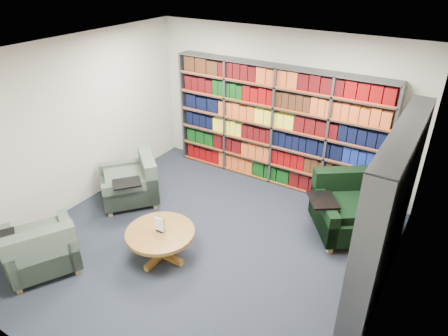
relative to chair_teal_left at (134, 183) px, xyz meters
The scene contains 7 objects.
room_shell 2.08m from the chair_teal_left, 13.62° to the right, with size 5.02×5.02×2.82m.
bookshelf_back 2.70m from the chair_teal_left, 47.80° to the left, with size 4.00×0.28×2.20m.
bookshelf_right 4.16m from the chair_teal_left, ahead, with size 0.28×2.50×2.20m.
chair_teal_left is the anchor object (origin of this frame).
chair_green_right 3.61m from the chair_teal_left, 17.87° to the left, with size 1.42×1.42×0.92m.
chair_teal_front 2.00m from the chair_teal_left, 84.64° to the right, with size 1.21×1.21×0.81m.
coffee_table 1.67m from the chair_teal_left, 34.07° to the right, with size 0.97×0.97×0.68m.
Camera 1 is at (2.76, -3.84, 3.87)m, focal length 32.00 mm.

